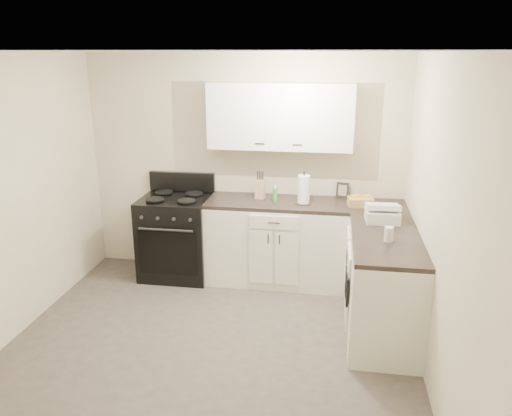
% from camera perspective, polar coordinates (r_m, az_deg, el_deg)
% --- Properties ---
extents(floor, '(3.60, 3.60, 0.00)m').
position_cam_1_polar(floor, '(4.56, -5.46, -15.86)').
color(floor, '#473F38').
rests_on(floor, ground).
extents(ceiling, '(3.60, 3.60, 0.00)m').
position_cam_1_polar(ceiling, '(3.82, -6.57, 17.39)').
color(ceiling, white).
rests_on(ceiling, wall_back).
extents(wall_back, '(3.60, 0.00, 3.60)m').
position_cam_1_polar(wall_back, '(5.71, -1.37, 4.81)').
color(wall_back, beige).
rests_on(wall_back, ground).
extents(wall_right, '(0.00, 3.60, 3.60)m').
position_cam_1_polar(wall_right, '(3.97, 20.08, -1.97)').
color(wall_right, beige).
rests_on(wall_right, ground).
extents(wall_left, '(0.00, 3.60, 3.60)m').
position_cam_1_polar(wall_left, '(4.79, -27.26, 0.38)').
color(wall_left, beige).
rests_on(wall_left, ground).
extents(wall_front, '(3.60, 0.00, 3.60)m').
position_cam_1_polar(wall_front, '(2.47, -16.91, -13.67)').
color(wall_front, beige).
rests_on(wall_front, ground).
extents(base_cabinets_back, '(1.55, 0.60, 0.90)m').
position_cam_1_polar(base_cabinets_back, '(5.60, 2.43, -4.03)').
color(base_cabinets_back, silver).
rests_on(base_cabinets_back, floor).
extents(base_cabinets_right, '(0.60, 1.90, 0.90)m').
position_cam_1_polar(base_cabinets_right, '(5.00, 13.98, -7.30)').
color(base_cabinets_right, silver).
rests_on(base_cabinets_right, floor).
extents(countertop_back, '(1.55, 0.60, 0.04)m').
position_cam_1_polar(countertop_back, '(5.45, 2.49, 0.58)').
color(countertop_back, black).
rests_on(countertop_back, base_cabinets_back).
extents(countertop_right, '(0.60, 1.90, 0.04)m').
position_cam_1_polar(countertop_right, '(4.82, 14.39, -2.22)').
color(countertop_right, black).
rests_on(countertop_right, base_cabinets_right).
extents(upper_cabinets, '(1.55, 0.30, 0.70)m').
position_cam_1_polar(upper_cabinets, '(5.40, 2.81, 10.42)').
color(upper_cabinets, white).
rests_on(upper_cabinets, wall_back).
extents(stove, '(0.77, 0.66, 0.94)m').
position_cam_1_polar(stove, '(5.81, -9.04, -3.33)').
color(stove, black).
rests_on(stove, floor).
extents(knife_block, '(0.11, 0.11, 0.21)m').
position_cam_1_polar(knife_block, '(5.52, 0.47, 2.19)').
color(knife_block, tan).
rests_on(knife_block, countertop_back).
extents(paper_towel, '(0.16, 0.16, 0.31)m').
position_cam_1_polar(paper_towel, '(5.33, 5.48, 2.11)').
color(paper_towel, white).
rests_on(paper_towel, countertop_back).
extents(soap_bottle, '(0.05, 0.05, 0.16)m').
position_cam_1_polar(soap_bottle, '(5.40, 2.21, 1.51)').
color(soap_bottle, green).
rests_on(soap_bottle, countertop_back).
extents(picture_frame, '(0.14, 0.07, 0.17)m').
position_cam_1_polar(picture_frame, '(5.64, 9.85, 2.03)').
color(picture_frame, black).
rests_on(picture_frame, countertop_back).
extents(wicker_basket, '(0.28, 0.20, 0.09)m').
position_cam_1_polar(wicker_basket, '(5.37, 11.86, 0.69)').
color(wicker_basket, tan).
rests_on(wicker_basket, countertop_right).
extents(countertop_grill, '(0.32, 0.30, 0.11)m').
position_cam_1_polar(countertop_grill, '(4.93, 14.22, -0.82)').
color(countertop_grill, white).
rests_on(countertop_grill, countertop_right).
extents(glass_jar, '(0.09, 0.09, 0.13)m').
position_cam_1_polar(glass_jar, '(4.42, 14.93, -2.90)').
color(glass_jar, silver).
rests_on(glass_jar, countertop_right).
extents(oven_mitt_near, '(0.02, 0.15, 0.26)m').
position_cam_1_polar(oven_mitt_near, '(4.50, 10.39, -9.21)').
color(oven_mitt_near, black).
rests_on(oven_mitt_near, base_cabinets_right).
extents(oven_mitt_far, '(0.02, 0.16, 0.27)m').
position_cam_1_polar(oven_mitt_far, '(4.77, 10.30, -8.27)').
color(oven_mitt_far, black).
rests_on(oven_mitt_far, base_cabinets_right).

